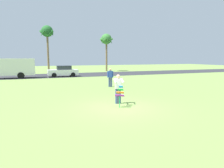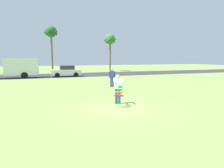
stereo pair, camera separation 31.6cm
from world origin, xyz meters
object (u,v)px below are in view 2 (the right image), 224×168
object	(u,v)px
parked_truck_white_box	(15,68)
person_kite_flyer	(118,88)
person_walker_near	(112,77)
parked_car_white	(66,71)
palm_tree_centre_far	(110,40)
palm_tree_right_near	(51,33)
kite_held	(119,93)

from	to	relation	value
parked_truck_white_box	person_kite_flyer	bearing A→B (deg)	-68.17
person_kite_flyer	person_walker_near	distance (m)	6.88
parked_car_white	palm_tree_centre_far	bearing A→B (deg)	42.43
person_kite_flyer	person_walker_near	xyz separation A→B (m)	(2.01, 6.58, -0.02)
palm_tree_right_near	person_kite_flyer	bearing A→B (deg)	-85.86
kite_held	palm_tree_centre_far	bearing A→B (deg)	71.64
person_walker_near	palm_tree_centre_far	bearing A→B (deg)	71.11
palm_tree_right_near	palm_tree_centre_far	bearing A→B (deg)	-4.46
parked_car_white	palm_tree_right_near	bearing A→B (deg)	97.68
parked_truck_white_box	person_walker_near	distance (m)	15.18
palm_tree_right_near	palm_tree_centre_far	world-z (taller)	palm_tree_right_near
palm_tree_right_near	palm_tree_centre_far	xyz separation A→B (m)	(11.23, -0.88, -1.02)
parked_truck_white_box	palm_tree_centre_far	distance (m)	19.47
person_walker_near	person_kite_flyer	bearing A→B (deg)	-106.97
kite_held	palm_tree_right_near	size ratio (longest dim) A/B	0.13
palm_tree_right_near	person_walker_near	world-z (taller)	palm_tree_right_near
person_kite_flyer	palm_tree_right_near	world-z (taller)	palm_tree_right_near
palm_tree_centre_far	parked_car_white	bearing A→B (deg)	-137.57
person_kite_flyer	parked_truck_white_box	world-z (taller)	parked_truck_white_box
person_kite_flyer	kite_held	bearing A→B (deg)	-105.91
parked_truck_white_box	palm_tree_right_near	distance (m)	12.65
palm_tree_right_near	person_walker_near	distance (m)	23.05
parked_truck_white_box	person_walker_near	xyz separation A→B (m)	(9.41, -11.90, -0.48)
person_walker_near	palm_tree_right_near	bearing A→B (deg)	100.55
palm_tree_centre_far	kite_held	bearing A→B (deg)	-108.36
parked_truck_white_box	person_walker_near	size ratio (longest dim) A/B	3.89
person_kite_flyer	parked_truck_white_box	size ratio (longest dim) A/B	0.26
parked_truck_white_box	palm_tree_centre_far	world-z (taller)	palm_tree_centre_far
kite_held	parked_truck_white_box	bearing A→B (deg)	110.44
palm_tree_centre_far	person_walker_near	bearing A→B (deg)	-108.89
person_kite_flyer	parked_car_white	bearing A→B (deg)	92.22
palm_tree_centre_far	person_walker_near	distance (m)	22.74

